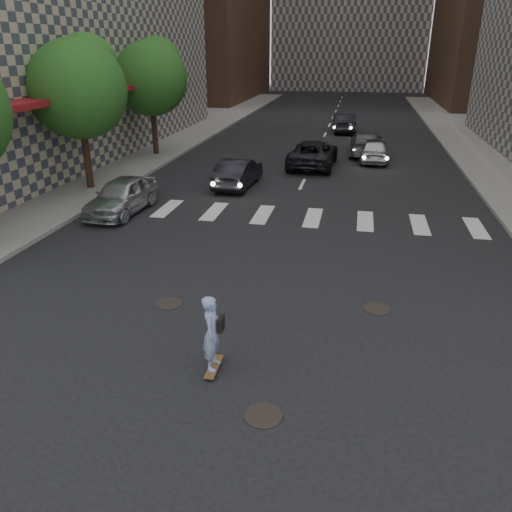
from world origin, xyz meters
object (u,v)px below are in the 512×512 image
(traffic_car_d, at_px, (375,150))
(traffic_car_b, at_px, (365,143))
(tree_c, at_px, (152,75))
(traffic_car_e, at_px, (344,122))
(traffic_car_a, at_px, (238,173))
(silver_sedan, at_px, (122,196))
(skateboarder, at_px, (213,333))
(tree_b, at_px, (80,85))
(traffic_car_c, at_px, (313,154))

(traffic_car_d, bearing_deg, traffic_car_b, -72.84)
(tree_c, distance_m, traffic_car_b, 13.31)
(traffic_car_d, distance_m, traffic_car_e, 10.78)
(traffic_car_a, xyz_separation_m, traffic_car_b, (5.88, 9.00, 0.04))
(silver_sedan, bearing_deg, traffic_car_e, 73.30)
(tree_c, relative_size, silver_sedan, 1.61)
(traffic_car_e, bearing_deg, traffic_car_b, 95.42)
(tree_c, xyz_separation_m, traffic_car_b, (12.39, 2.86, -3.94))
(tree_c, relative_size, traffic_car_e, 1.47)
(skateboarder, height_order, traffic_car_b, skateboarder)
(traffic_car_d, bearing_deg, silver_sedan, 51.76)
(traffic_car_d, bearing_deg, traffic_car_a, 49.43)
(skateboarder, relative_size, traffic_car_d, 0.42)
(tree_c, distance_m, traffic_car_d, 13.55)
(traffic_car_b, bearing_deg, traffic_car_d, 103.60)
(skateboarder, bearing_deg, traffic_car_b, 82.12)
(tree_c, xyz_separation_m, silver_sedan, (2.92, -10.98, -3.95))
(tree_b, relative_size, traffic_car_e, 1.47)
(tree_b, height_order, traffic_car_e, tree_b)
(traffic_car_a, xyz_separation_m, traffic_car_e, (4.25, 17.56, 0.07))
(traffic_car_e, bearing_deg, traffic_car_a, 71.02)
(tree_c, distance_m, traffic_car_e, 16.17)
(silver_sedan, height_order, traffic_car_c, traffic_car_c)
(tree_b, xyz_separation_m, traffic_car_d, (12.93, 8.86, -3.96))
(silver_sedan, relative_size, traffic_car_a, 1.01)
(traffic_car_c, bearing_deg, skateboarder, 91.53)
(skateboarder, relative_size, traffic_car_c, 0.33)
(tree_b, relative_size, traffic_car_c, 1.29)
(skateboarder, relative_size, traffic_car_e, 0.38)
(tree_c, bearing_deg, traffic_car_b, 13.02)
(traffic_car_b, height_order, traffic_car_e, traffic_car_e)
(silver_sedan, relative_size, traffic_car_c, 0.80)
(traffic_car_d, relative_size, traffic_car_e, 0.89)
(traffic_car_a, height_order, traffic_car_c, traffic_car_c)
(skateboarder, height_order, traffic_car_a, skateboarder)
(skateboarder, bearing_deg, traffic_car_e, 86.99)
(tree_c, distance_m, traffic_car_c, 10.42)
(traffic_car_a, height_order, traffic_car_e, traffic_car_e)
(tree_b, xyz_separation_m, tree_c, (0.00, 8.00, 0.00))
(tree_b, relative_size, traffic_car_b, 1.36)
(tree_c, xyz_separation_m, traffic_car_a, (6.51, -6.14, -3.98))
(traffic_car_a, bearing_deg, tree_c, -39.98)
(traffic_car_a, bearing_deg, traffic_car_e, -100.26)
(tree_b, distance_m, traffic_car_d, 16.17)
(silver_sedan, xyz_separation_m, traffic_car_a, (3.59, 4.84, -0.03))
(skateboarder, relative_size, traffic_car_b, 0.35)
(traffic_car_a, bearing_deg, silver_sedan, 56.81)
(traffic_car_c, relative_size, traffic_car_d, 1.28)
(traffic_car_a, bearing_deg, traffic_car_c, -118.21)
(skateboarder, xyz_separation_m, silver_sedan, (-6.48, 9.49, -0.19))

